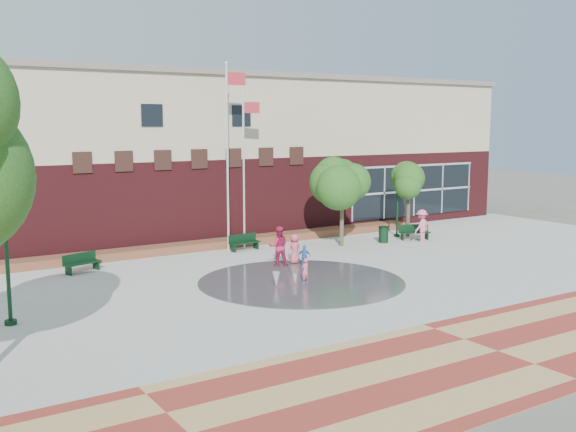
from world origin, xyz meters
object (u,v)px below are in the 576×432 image
flagpole_left (228,147)px  bench_left (82,266)px  trash_can (383,235)px  flagpole_right (245,163)px  child_splash (305,271)px

flagpole_left → bench_left: flagpole_left is taller
trash_can → flagpole_left: bearing=163.2°
flagpole_right → bench_left: bearing=-166.3°
flagpole_left → flagpole_right: 1.29m
flagpole_right → bench_left: size_ratio=4.55×
bench_left → flagpole_right: bearing=-12.0°
bench_left → flagpole_left: bearing=-12.2°
flagpole_left → flagpole_right: bearing=13.3°
trash_can → child_splash: size_ratio=0.86×
bench_left → child_splash: size_ratio=1.66×
flagpole_left → bench_left: (-7.69, -0.97, -4.96)m
bench_left → child_splash: child_splash is taller
flagpole_left → flagpole_right: flagpole_left is taller
flagpole_right → trash_can: (7.07, -2.59, -3.97)m
flagpole_left → bench_left: 9.20m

